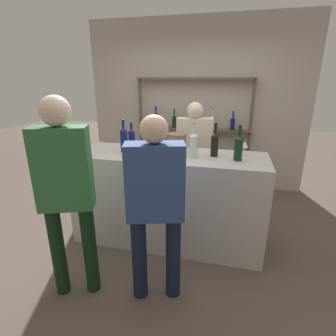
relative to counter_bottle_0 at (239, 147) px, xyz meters
The scene contains 15 objects.
ground_plane 1.41m from the counter_bottle_0, behind, with size 16.00×16.00×0.00m, color brown.
bar_counter 1.00m from the counter_bottle_0, behind, with size 2.13×0.70×1.06m, color #B7B2AD.
back_wall 2.14m from the counter_bottle_0, 110.18° to the left, with size 3.73×0.12×2.80m, color #B2A899.
back_shelf 1.97m from the counter_bottle_0, 112.17° to the left, with size 1.93×0.18×1.87m.
counter_bottle_0 is the anchor object (origin of this frame).
counter_bottle_1 0.94m from the counter_bottle_0, 169.29° to the left, with size 0.08×0.08×0.36m.
counter_bottle_2 1.21m from the counter_bottle_0, behind, with size 0.08×0.08×0.33m.
counter_bottle_3 0.45m from the counter_bottle_0, behind, with size 0.09×0.09×0.37m.
counter_bottle_4 1.24m from the counter_bottle_0, behind, with size 0.08×0.08×0.36m.
counter_bottle_5 0.26m from the counter_bottle_0, 158.91° to the left, with size 0.08×0.08×0.35m.
wine_glass 0.24m from the counter_bottle_0, 72.84° to the left, with size 0.07×0.07×0.15m.
ice_bucket 0.70m from the counter_bottle_0, 163.54° to the left, with size 0.23×0.23×0.20m.
customer_center 1.07m from the counter_bottle_0, 127.13° to the right, with size 0.49×0.32×1.60m.
customer_left 1.64m from the counter_bottle_0, 144.62° to the right, with size 0.46×0.32×1.73m.
server_behind_counter 1.02m from the counter_bottle_0, 124.98° to the left, with size 0.50×0.28×1.56m.
Camera 1 is at (0.66, -2.67, 1.84)m, focal length 28.00 mm.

